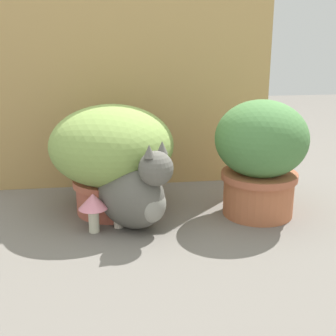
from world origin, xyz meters
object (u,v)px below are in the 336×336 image
at_px(grass_planter, 112,153).
at_px(leafy_planter, 261,154).
at_px(mushroom_ornament_pink, 93,204).
at_px(mushroom_ornament_red, 118,205).
at_px(cat, 135,194).

distance_m(grass_planter, leafy_planter, 0.52).
bearing_deg(leafy_planter, grass_planter, 168.72).
xyz_separation_m(grass_planter, leafy_planter, (0.51, -0.10, 0.00)).
bearing_deg(mushroom_ornament_pink, grass_planter, 68.92).
distance_m(leafy_planter, mushroom_ornament_red, 0.52).
xyz_separation_m(grass_planter, mushroom_ornament_pink, (-0.07, -0.18, -0.12)).
bearing_deg(cat, leafy_planter, 8.13).
height_order(leafy_planter, mushroom_ornament_pink, leafy_planter).
distance_m(mushroom_ornament_pink, mushroom_ornament_red, 0.09).
xyz_separation_m(cat, mushroom_ornament_red, (-0.05, 0.01, -0.04)).
height_order(cat, mushroom_ornament_red, cat).
bearing_deg(mushroom_ornament_pink, leafy_planter, 7.46).
height_order(grass_planter, mushroom_ornament_pink, grass_planter).
xyz_separation_m(mushroom_ornament_pink, mushroom_ornament_red, (0.08, 0.03, -0.02)).
xyz_separation_m(leafy_planter, mushroom_ornament_red, (-0.50, -0.05, -0.14)).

